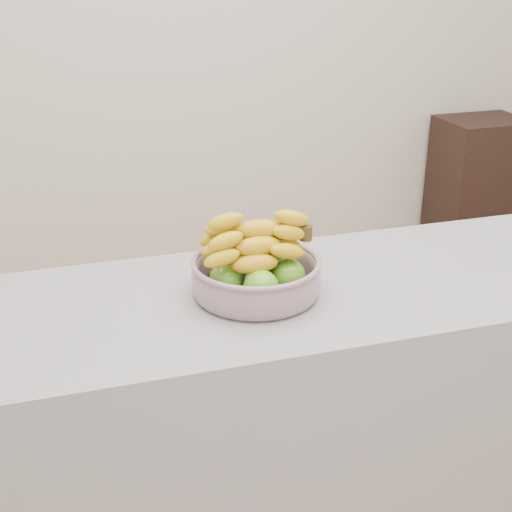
# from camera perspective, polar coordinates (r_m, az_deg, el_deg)

# --- Properties ---
(counter) EXTENTS (2.00, 0.60, 0.90)m
(counter) POSITION_cam_1_polar(r_m,az_deg,el_deg) (2.02, 5.60, -13.76)
(counter) COLOR gray
(counter) RESTS_ON ground
(cabinet) EXTENTS (0.46, 0.37, 0.81)m
(cabinet) POSITION_cam_1_polar(r_m,az_deg,el_deg) (4.21, 17.18, 5.01)
(cabinet) COLOR black
(cabinet) RESTS_ON ground
(fruit_bowl) EXTENTS (0.31, 0.31, 0.19)m
(fruit_bowl) POSITION_cam_1_polar(r_m,az_deg,el_deg) (1.70, -0.01, -1.24)
(fruit_bowl) COLOR #9BABBA
(fruit_bowl) RESTS_ON counter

